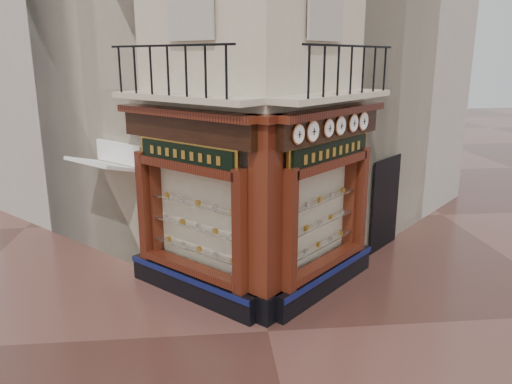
{
  "coord_description": "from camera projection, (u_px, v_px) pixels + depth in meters",
  "views": [
    {
      "loc": [
        -1.05,
        -8.24,
        4.94
      ],
      "look_at": [
        -0.02,
        2.0,
        2.16
      ],
      "focal_mm": 35.0,
      "sensor_mm": 36.0,
      "label": 1
    }
  ],
  "objects": [
    {
      "name": "clock_e",
      "position": [
        353.0,
        123.0,
        10.38
      ],
      "size": [
        0.31,
        0.31,
        0.38
      ],
      "rotation": [
        0.0,
        0.0,
        0.79
      ],
      "color": "#AD6B39",
      "rests_on": "ground"
    },
    {
      "name": "clock_b",
      "position": [
        312.0,
        131.0,
        9.22
      ],
      "size": [
        0.33,
        0.33,
        0.41
      ],
      "rotation": [
        0.0,
        0.0,
        0.79
      ],
      "color": "#AD6B39",
      "rests_on": "ground"
    },
    {
      "name": "corner_pilaster",
      "position": [
        265.0,
        224.0,
        9.28
      ],
      "size": [
        0.85,
        0.85,
        3.98
      ],
      "rotation": [
        0.0,
        0.0,
        0.79
      ],
      "color": "black",
      "rests_on": "ground"
    },
    {
      "name": "signboard_left",
      "position": [
        186.0,
        154.0,
        9.81
      ],
      "size": [
        1.98,
        1.98,
        0.53
      ],
      "rotation": [
        0.0,
        0.0,
        2.36
      ],
      "color": "gold",
      "rests_on": "ground"
    },
    {
      "name": "ground",
      "position": [
        268.0,
        331.0,
        9.3
      ],
      "size": [
        80.0,
        80.0,
        0.0
      ],
      "primitive_type": "plane",
      "color": "#442620",
      "rests_on": "ground"
    },
    {
      "name": "shopfront_right",
      "position": [
        326.0,
        204.0,
        10.43
      ],
      "size": [
        2.86,
        2.86,
        3.98
      ],
      "rotation": [
        0.0,
        0.0,
        0.79
      ],
      "color": "black",
      "rests_on": "ground"
    },
    {
      "name": "clock_d",
      "position": [
        340.0,
        126.0,
        9.98
      ],
      "size": [
        0.31,
        0.31,
        0.4
      ],
      "rotation": [
        0.0,
        0.0,
        0.79
      ],
      "color": "#AD6B39",
      "rests_on": "ground"
    },
    {
      "name": "neighbour_left",
      "position": [
        159.0,
        39.0,
        15.92
      ],
      "size": [
        11.31,
        11.31,
        11.0
      ],
      "primitive_type": "cube",
      "rotation": [
        0.0,
        0.0,
        0.79
      ],
      "color": "#BEB5A6",
      "rests_on": "ground"
    },
    {
      "name": "main_building",
      "position": [
        242.0,
        18.0,
        13.65
      ],
      "size": [
        11.31,
        11.31,
        12.0
      ],
      "primitive_type": "cube",
      "rotation": [
        0.0,
        0.0,
        0.79
      ],
      "color": "beige",
      "rests_on": "ground"
    },
    {
      "name": "clock_c",
      "position": [
        328.0,
        128.0,
        9.64
      ],
      "size": [
        0.3,
        0.3,
        0.37
      ],
      "rotation": [
        0.0,
        0.0,
        0.79
      ],
      "color": "#AD6B39",
      "rests_on": "ground"
    },
    {
      "name": "awning",
      "position": [
        112.0,
        269.0,
        12.05
      ],
      "size": [
        1.87,
        1.87,
        0.33
      ],
      "primitive_type": null,
      "rotation": [
        0.26,
        0.0,
        2.36
      ],
      "color": "white",
      "rests_on": "ground"
    },
    {
      "name": "clock_a",
      "position": [
        298.0,
        134.0,
        8.87
      ],
      "size": [
        0.3,
        0.3,
        0.37
      ],
      "rotation": [
        0.0,
        0.0,
        0.79
      ],
      "color": "#AD6B39",
      "rests_on": "ground"
    },
    {
      "name": "shopfront_left",
      "position": [
        191.0,
        208.0,
        10.16
      ],
      "size": [
        2.86,
        2.86,
        3.98
      ],
      "rotation": [
        0.0,
        0.0,
        2.36
      ],
      "color": "black",
      "rests_on": "ground"
    },
    {
      "name": "neighbour_right",
      "position": [
        311.0,
        40.0,
        16.4
      ],
      "size": [
        11.31,
        11.31,
        11.0
      ],
      "primitive_type": "cube",
      "rotation": [
        0.0,
        0.0,
        0.79
      ],
      "color": "#BEB5A6",
      "rests_on": "ground"
    },
    {
      "name": "balcony",
      "position": [
        260.0,
        96.0,
        9.63
      ],
      "size": [
        5.94,
        2.97,
        1.03
      ],
      "color": "beige",
      "rests_on": "ground"
    },
    {
      "name": "clock_f",
      "position": [
        363.0,
        121.0,
        10.71
      ],
      "size": [
        0.33,
        0.33,
        0.41
      ],
      "rotation": [
        0.0,
        0.0,
        0.79
      ],
      "color": "#AD6B39",
      "rests_on": "ground"
    },
    {
      "name": "signboard_right",
      "position": [
        331.0,
        152.0,
        10.09
      ],
      "size": [
        2.15,
        2.15,
        0.58
      ],
      "rotation": [
        0.0,
        0.0,
        0.79
      ],
      "color": "gold",
      "rests_on": "ground"
    }
  ]
}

